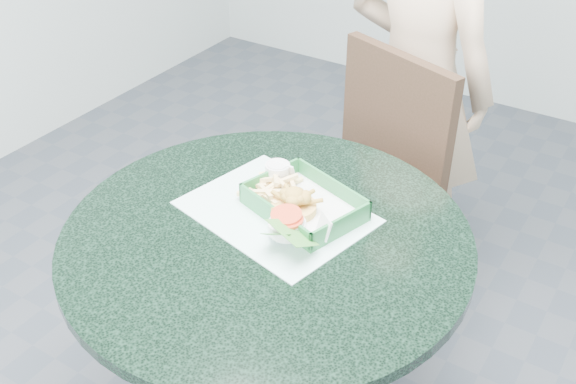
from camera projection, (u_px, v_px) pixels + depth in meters
The scene contains 9 objects.
cafe_table at pixel (268, 292), 1.68m from camera, with size 0.96×0.96×0.75m.
dining_chair at pixel (376, 181), 2.18m from camera, with size 0.45×0.45×0.93m.
diner_person at pixel (416, 80), 2.25m from camera, with size 0.56×0.37×1.54m, color tan.
placemat at pixel (276, 218), 1.65m from camera, with size 0.43×0.32×0.00m, color silver.
food_basket at pixel (304, 213), 1.64m from camera, with size 0.26×0.19×0.05m.
crab_sandwich at pixel (297, 208), 1.60m from camera, with size 0.11×0.11×0.07m.
fries_pile at pixel (263, 195), 1.66m from camera, with size 0.12×0.13×0.05m, color #FFD98C, non-canonical shape.
sauce_ramekin at pixel (265, 181), 1.69m from camera, with size 0.06×0.06×0.04m.
garnish_cup at pixel (302, 235), 1.53m from camera, with size 0.13×0.13×0.05m.
Camera 1 is at (0.71, -1.02, 1.74)m, focal length 42.00 mm.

